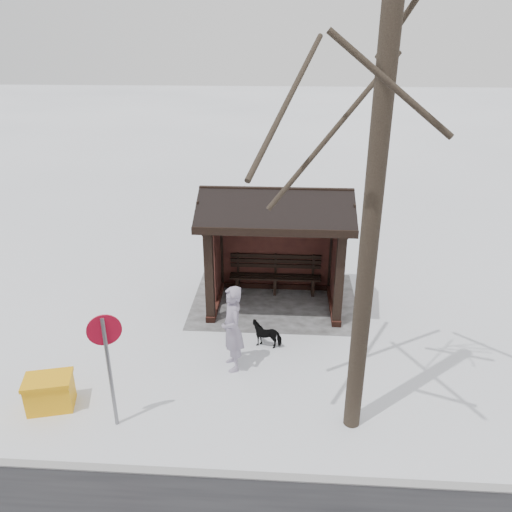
{
  "coord_description": "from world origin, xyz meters",
  "views": [
    {
      "loc": [
        -0.25,
        11.2,
        6.31
      ],
      "look_at": [
        0.42,
        0.8,
        1.69
      ],
      "focal_mm": 35.0,
      "sensor_mm": 36.0,
      "label": 1
    }
  ],
  "objects_px": {
    "dog": "(267,333)",
    "road_sign": "(107,347)",
    "bus_shelter": "(276,223)",
    "pedestrian": "(232,329)",
    "grit_bin": "(50,392)",
    "tree_near": "(388,49)"
  },
  "relations": [
    {
      "from": "bus_shelter",
      "to": "pedestrian",
      "type": "bearing_deg",
      "value": 74.87
    },
    {
      "from": "bus_shelter",
      "to": "road_sign",
      "type": "height_order",
      "value": "bus_shelter"
    },
    {
      "from": "dog",
      "to": "road_sign",
      "type": "relative_size",
      "value": 0.31
    },
    {
      "from": "tree_near",
      "to": "road_sign",
      "type": "relative_size",
      "value": 4.07
    },
    {
      "from": "tree_near",
      "to": "pedestrian",
      "type": "bearing_deg",
      "value": -33.46
    },
    {
      "from": "bus_shelter",
      "to": "pedestrian",
      "type": "relative_size",
      "value": 1.95
    },
    {
      "from": "bus_shelter",
      "to": "dog",
      "type": "height_order",
      "value": "bus_shelter"
    },
    {
      "from": "bus_shelter",
      "to": "dog",
      "type": "distance_m",
      "value": 2.74
    },
    {
      "from": "bus_shelter",
      "to": "road_sign",
      "type": "relative_size",
      "value": 1.62
    },
    {
      "from": "grit_bin",
      "to": "tree_near",
      "type": "bearing_deg",
      "value": 164.78
    },
    {
      "from": "pedestrian",
      "to": "road_sign",
      "type": "relative_size",
      "value": 0.83
    },
    {
      "from": "tree_near",
      "to": "bus_shelter",
      "type": "bearing_deg",
      "value": -71.01
    },
    {
      "from": "bus_shelter",
      "to": "grit_bin",
      "type": "xyz_separation_m",
      "value": [
        3.99,
        4.29,
        -1.84
      ]
    },
    {
      "from": "grit_bin",
      "to": "road_sign",
      "type": "height_order",
      "value": "road_sign"
    },
    {
      "from": "grit_bin",
      "to": "road_sign",
      "type": "bearing_deg",
      "value": 151.27
    },
    {
      "from": "pedestrian",
      "to": "dog",
      "type": "xyz_separation_m",
      "value": [
        -0.66,
        -0.86,
        -0.63
      ]
    },
    {
      "from": "pedestrian",
      "to": "bus_shelter",
      "type": "bearing_deg",
      "value": 145.06
    },
    {
      "from": "road_sign",
      "to": "bus_shelter",
      "type": "bearing_deg",
      "value": -142.19
    },
    {
      "from": "bus_shelter",
      "to": "pedestrian",
      "type": "height_order",
      "value": "bus_shelter"
    },
    {
      "from": "pedestrian",
      "to": "grit_bin",
      "type": "relative_size",
      "value": 1.92
    },
    {
      "from": "dog",
      "to": "pedestrian",
      "type": "bearing_deg",
      "value": -29.36
    },
    {
      "from": "bus_shelter",
      "to": "tree_near",
      "type": "distance_m",
      "value": 6.1
    }
  ]
}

